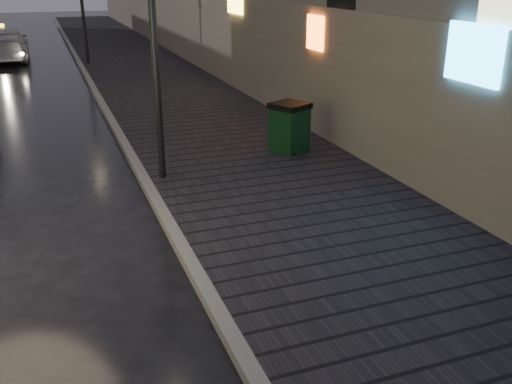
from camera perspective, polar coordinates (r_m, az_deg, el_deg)
sidewalk at (r=26.28m, az=-11.68°, el=12.31°), size 4.60×58.00×0.15m
curb at (r=26.01m, az=-17.00°, el=11.75°), size 0.20×58.00×0.15m
lamp_near at (r=10.86m, az=-10.40°, el=18.32°), size 0.36×0.36×5.28m
trash_bin at (r=12.88m, az=3.36°, el=6.52°), size 0.96×0.96×1.11m
taxi_mid at (r=29.90m, az=-23.97°, el=13.37°), size 2.18×5.32×1.54m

